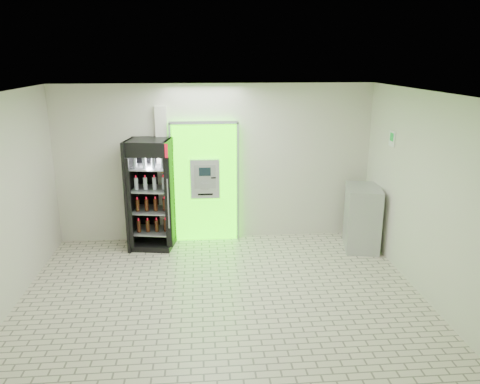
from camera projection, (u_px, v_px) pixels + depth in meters
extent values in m
plane|color=beige|center=(222.00, 299.00, 6.95)|extent=(6.00, 6.00, 0.00)
plane|color=beige|center=(215.00, 163.00, 8.93)|extent=(6.00, 0.00, 6.00)
plane|color=beige|center=(234.00, 286.00, 4.14)|extent=(6.00, 0.00, 6.00)
plane|color=beige|center=(427.00, 197.00, 6.78)|extent=(0.00, 5.00, 5.00)
plane|color=white|center=(220.00, 93.00, 6.12)|extent=(6.00, 6.00, 0.00)
cube|color=#2DF200|center=(205.00, 182.00, 8.94)|extent=(1.20, 0.12, 2.30)
cube|color=gray|center=(204.00, 123.00, 8.56)|extent=(1.28, 0.04, 0.06)
cube|color=gray|center=(172.00, 184.00, 8.83)|extent=(0.04, 0.04, 2.30)
cube|color=gray|center=(238.00, 183.00, 8.93)|extent=(0.04, 0.04, 2.30)
cube|color=black|center=(211.00, 215.00, 9.08)|extent=(0.62, 0.01, 0.67)
cube|color=black|center=(186.00, 140.00, 8.63)|extent=(0.22, 0.01, 0.18)
cube|color=#AEB1B6|center=(205.00, 179.00, 8.81)|extent=(0.55, 0.12, 0.75)
cube|color=black|center=(205.00, 172.00, 8.71)|extent=(0.22, 0.01, 0.16)
cube|color=gray|center=(205.00, 186.00, 8.78)|extent=(0.16, 0.01, 0.12)
cube|color=black|center=(214.00, 178.00, 8.75)|extent=(0.09, 0.01, 0.02)
cube|color=black|center=(205.00, 194.00, 8.83)|extent=(0.28, 0.01, 0.03)
cube|color=silver|center=(164.00, 175.00, 8.86)|extent=(0.22, 0.10, 2.60)
cube|color=#193FB2|center=(163.00, 158.00, 8.71)|extent=(0.09, 0.01, 0.06)
cube|color=red|center=(163.00, 165.00, 8.74)|extent=(0.09, 0.01, 0.06)
cube|color=yellow|center=(163.00, 171.00, 8.78)|extent=(0.09, 0.01, 0.06)
cube|color=orange|center=(164.00, 178.00, 8.82)|extent=(0.09, 0.01, 0.06)
cube|color=red|center=(164.00, 185.00, 8.85)|extent=(0.09, 0.01, 0.06)
cube|color=black|center=(151.00, 194.00, 8.62)|extent=(0.88, 0.82, 2.04)
cube|color=black|center=(153.00, 190.00, 8.93)|extent=(0.76, 0.18, 2.04)
cube|color=#B0091A|center=(146.00, 150.00, 8.05)|extent=(0.74, 0.14, 0.24)
cube|color=white|center=(146.00, 151.00, 8.04)|extent=(0.42, 0.08, 0.07)
cube|color=black|center=(154.00, 243.00, 8.89)|extent=(0.88, 0.82, 0.10)
cylinder|color=gray|center=(168.00, 204.00, 8.32)|extent=(0.03, 0.03, 0.92)
cube|color=gray|center=(153.00, 231.00, 8.82)|extent=(0.74, 0.70, 0.02)
cube|color=gray|center=(152.00, 210.00, 8.71)|extent=(0.74, 0.70, 0.02)
cube|color=gray|center=(151.00, 189.00, 8.59)|extent=(0.74, 0.70, 0.02)
cube|color=gray|center=(150.00, 167.00, 8.48)|extent=(0.74, 0.70, 0.02)
cube|color=#AEB1B6|center=(362.00, 218.00, 8.68)|extent=(0.76, 0.98, 1.18)
cube|color=gray|center=(347.00, 215.00, 8.64)|extent=(0.18, 0.85, 0.01)
cube|color=white|center=(392.00, 139.00, 7.95)|extent=(0.02, 0.22, 0.26)
cube|color=#0B8125|center=(392.00, 137.00, 7.94)|extent=(0.00, 0.14, 0.14)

